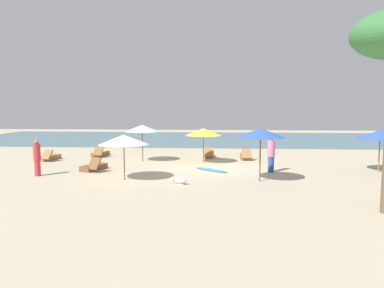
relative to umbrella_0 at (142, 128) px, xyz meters
The scene contains 16 objects.
ground_plane 4.97m from the umbrella_0, 29.14° to the right, with size 60.00×60.00×0.00m, color #BCAD8E.
ocean_water 15.42m from the umbrella_0, 74.88° to the left, with size 48.00×16.00×0.06m, color slate.
umbrella_0 is the anchor object (origin of this frame).
umbrella_1 8.14m from the umbrella_0, 40.27° to the right, with size 2.10×2.10×2.30m.
umbrella_2 3.60m from the umbrella_0, ahead, with size 2.05×2.05×1.99m.
umbrella_3 12.60m from the umbrella_0, 11.74° to the right, with size 2.13×2.13×2.08m.
umbrella_4 5.35m from the umbrella_0, 87.07° to the right, with size 2.21×2.21×2.01m.
lounger_0 4.13m from the umbrella_0, 148.31° to the left, with size 0.84×1.74×0.71m.
lounger_1 6.00m from the umbrella_0, behind, with size 1.07×1.78×0.70m.
lounger_2 6.47m from the umbrella_0, 12.49° to the left, with size 0.68×1.71×0.70m.
lounger_3 4.05m from the umbrella_0, 120.95° to the right, with size 1.16×1.77×0.71m.
lounger_5 4.65m from the umbrella_0, 27.42° to the left, with size 0.66×1.72×0.68m.
person_0 6.29m from the umbrella_0, 130.10° to the right, with size 0.37×0.37×1.70m.
person_2 7.70m from the umbrella_0, 23.29° to the right, with size 0.50×0.50×1.78m.
dog 6.98m from the umbrella_0, 65.80° to the right, with size 0.69×0.37×0.32m.
surfboard 5.27m from the umbrella_0, 33.97° to the right, with size 1.85×1.68×0.07m.
Camera 1 is at (0.35, -18.87, 3.29)m, focal length 34.38 mm.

